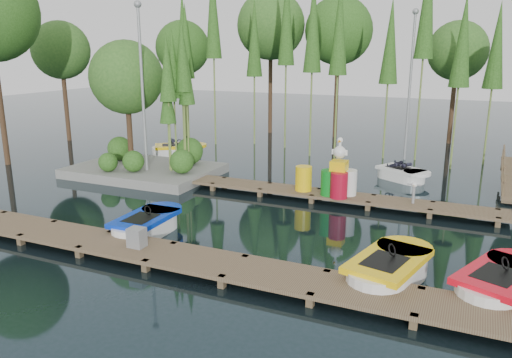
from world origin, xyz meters
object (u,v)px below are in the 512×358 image
at_px(boat_red, 501,285).
at_px(boat_yellow_far, 178,150).
at_px(island, 139,102).
at_px(utility_cabinet, 137,237).
at_px(yellow_barrel, 304,178).
at_px(drum_cluster, 339,179).
at_px(boat_blue, 147,225).

bearing_deg(boat_red, boat_yellow_far, 169.01).
distance_m(island, utility_cabinet, 9.94).
bearing_deg(boat_yellow_far, utility_cabinet, -76.38).
height_order(utility_cabinet, yellow_barrel, yellow_barrel).
height_order(yellow_barrel, drum_cluster, drum_cluster).
xyz_separation_m(island, yellow_barrel, (7.83, -0.79, -2.43)).
bearing_deg(boat_red, drum_cluster, 156.96).
height_order(boat_blue, boat_red, boat_red).
bearing_deg(island, boat_yellow_far, 99.16).
height_order(boat_yellow_far, drum_cluster, drum_cluster).
xyz_separation_m(boat_yellow_far, drum_cluster, (9.81, -4.72, 0.62)).
bearing_deg(drum_cluster, boat_red, -45.90).
xyz_separation_m(boat_red, boat_yellow_far, (-14.95, 10.03, 0.01)).
bearing_deg(island, boat_blue, -52.73).
xyz_separation_m(island, utility_cabinet, (5.58, -7.79, -2.62)).
height_order(utility_cabinet, drum_cluster, drum_cluster).
bearing_deg(yellow_barrel, drum_cluster, -6.50).
bearing_deg(boat_red, boat_blue, -157.27).
relative_size(island, utility_cabinet, 12.92).
xyz_separation_m(boat_red, utility_cabinet, (-8.76, -1.53, 0.27)).
height_order(boat_red, drum_cluster, drum_cluster).
distance_m(boat_red, boat_yellow_far, 18.01).
bearing_deg(boat_red, island, 179.31).
bearing_deg(island, boat_red, -23.56).
distance_m(utility_cabinet, drum_cluster, 7.75).
relative_size(boat_yellow_far, utility_cabinet, 5.80).
distance_m(boat_blue, boat_yellow_far, 11.35).
bearing_deg(drum_cluster, boat_blue, -130.15).
height_order(boat_blue, utility_cabinet, boat_blue).
bearing_deg(boat_yellow_far, drum_cluster, -40.25).
relative_size(boat_blue, yellow_barrel, 3.03).
xyz_separation_m(yellow_barrel, drum_cluster, (1.37, -0.16, 0.16)).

